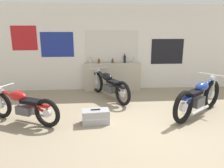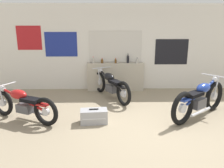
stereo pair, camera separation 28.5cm
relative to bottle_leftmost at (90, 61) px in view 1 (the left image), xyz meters
The scene contains 12 objects.
ground_plane 3.53m from the bottle_leftmost, 64.18° to the right, with size 24.00×24.00×0.00m, color gray.
wall_back 1.51m from the bottle_leftmost, ahead, with size 10.00×0.07×2.80m.
sill_counter 0.92m from the bottle_leftmost, ahead, with size 1.86×0.28×0.92m.
bottle_leftmost is the anchor object (origin of this frame).
bottle_left_center 0.29m from the bottle_leftmost, ahead, with size 0.08×0.08×0.16m.
bottle_center 0.74m from the bottle_leftmost, ahead, with size 0.07×0.07×0.16m.
bottle_right_center 1.14m from the bottle_leftmost, ahead, with size 0.08×0.08×0.30m.
bottle_rightmost 1.44m from the bottle_leftmost, ahead, with size 0.08×0.08×0.18m.
motorcycle_blue 3.55m from the bottle_leftmost, 41.48° to the right, with size 1.75×1.39×0.94m.
motorcycle_red 2.90m from the bottle_leftmost, 120.84° to the right, with size 1.80×1.00×0.79m.
motorcycle_black 1.20m from the bottle_leftmost, 57.32° to the right, with size 1.10×1.91×0.85m.
hard_case_silver 2.75m from the bottle_leftmost, 86.54° to the right, with size 0.62×0.36×0.33m.
Camera 1 is at (-1.30, -4.06, 2.08)m, focal length 35.00 mm.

